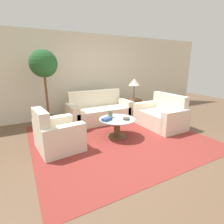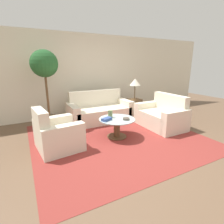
{
  "view_description": "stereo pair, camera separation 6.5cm",
  "coord_description": "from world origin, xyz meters",
  "px_view_note": "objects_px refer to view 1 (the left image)",
  "views": [
    {
      "loc": [
        -1.93,
        -2.69,
        1.68
      ],
      "look_at": [
        0.0,
        0.89,
        0.55
      ],
      "focal_mm": 28.0,
      "sensor_mm": 36.0,
      "label": 1
    },
    {
      "loc": [
        -1.87,
        -2.72,
        1.68
      ],
      "look_at": [
        0.0,
        0.89,
        0.55
      ],
      "focal_mm": 28.0,
      "sensor_mm": 36.0,
      "label": 2
    }
  ],
  "objects_px": {
    "potted_plant": "(44,70)",
    "vase": "(110,114)",
    "coffee_table": "(117,125)",
    "table_lamp": "(134,83)",
    "loveseat": "(162,116)",
    "sofa_main": "(99,111)",
    "armchair": "(56,136)",
    "bowl": "(126,119)",
    "book_stack": "(107,119)"
  },
  "relations": [
    {
      "from": "potted_plant",
      "to": "book_stack",
      "type": "bearing_deg",
      "value": -55.56
    },
    {
      "from": "sofa_main",
      "to": "bowl",
      "type": "bearing_deg",
      "value": -89.42
    },
    {
      "from": "sofa_main",
      "to": "book_stack",
      "type": "bearing_deg",
      "value": -106.46
    },
    {
      "from": "sofa_main",
      "to": "armchair",
      "type": "relative_size",
      "value": 1.98
    },
    {
      "from": "potted_plant",
      "to": "book_stack",
      "type": "xyz_separation_m",
      "value": [
        1.03,
        -1.5,
        -1.04
      ]
    },
    {
      "from": "armchair",
      "to": "loveseat",
      "type": "bearing_deg",
      "value": -95.84
    },
    {
      "from": "bowl",
      "to": "book_stack",
      "type": "height_order",
      "value": "book_stack"
    },
    {
      "from": "table_lamp",
      "to": "potted_plant",
      "type": "xyz_separation_m",
      "value": [
        -2.69,
        0.16,
        0.43
      ]
    },
    {
      "from": "potted_plant",
      "to": "vase",
      "type": "distance_m",
      "value": 2.04
    },
    {
      "from": "armchair",
      "to": "book_stack",
      "type": "bearing_deg",
      "value": -98.72
    },
    {
      "from": "sofa_main",
      "to": "vase",
      "type": "distance_m",
      "value": 1.23
    },
    {
      "from": "loveseat",
      "to": "vase",
      "type": "bearing_deg",
      "value": -93.96
    },
    {
      "from": "loveseat",
      "to": "armchair",
      "type": "bearing_deg",
      "value": -89.7
    },
    {
      "from": "loveseat",
      "to": "book_stack",
      "type": "relative_size",
      "value": 4.93
    },
    {
      "from": "sofa_main",
      "to": "vase",
      "type": "bearing_deg",
      "value": -100.72
    },
    {
      "from": "sofa_main",
      "to": "table_lamp",
      "type": "bearing_deg",
      "value": -0.85
    },
    {
      "from": "book_stack",
      "to": "sofa_main",
      "type": "bearing_deg",
      "value": 50.08
    },
    {
      "from": "armchair",
      "to": "table_lamp",
      "type": "distance_m",
      "value": 3.17
    },
    {
      "from": "armchair",
      "to": "table_lamp",
      "type": "bearing_deg",
      "value": -71.53
    },
    {
      "from": "book_stack",
      "to": "coffee_table",
      "type": "bearing_deg",
      "value": -21.42
    },
    {
      "from": "sofa_main",
      "to": "book_stack",
      "type": "height_order",
      "value": "sofa_main"
    },
    {
      "from": "table_lamp",
      "to": "vase",
      "type": "xyz_separation_m",
      "value": [
        -1.49,
        -1.16,
        -0.56
      ]
    },
    {
      "from": "sofa_main",
      "to": "book_stack",
      "type": "distance_m",
      "value": 1.42
    },
    {
      "from": "coffee_table",
      "to": "table_lamp",
      "type": "height_order",
      "value": "table_lamp"
    },
    {
      "from": "coffee_table",
      "to": "potted_plant",
      "type": "relative_size",
      "value": 0.41
    },
    {
      "from": "table_lamp",
      "to": "potted_plant",
      "type": "bearing_deg",
      "value": 176.54
    },
    {
      "from": "coffee_table",
      "to": "potted_plant",
      "type": "height_order",
      "value": "potted_plant"
    },
    {
      "from": "loveseat",
      "to": "bowl",
      "type": "height_order",
      "value": "loveseat"
    },
    {
      "from": "vase",
      "to": "table_lamp",
      "type": "bearing_deg",
      "value": 37.92
    },
    {
      "from": "potted_plant",
      "to": "vase",
      "type": "relative_size",
      "value": 12.1
    },
    {
      "from": "vase",
      "to": "book_stack",
      "type": "distance_m",
      "value": 0.25
    },
    {
      "from": "armchair",
      "to": "potted_plant",
      "type": "relative_size",
      "value": 0.47
    },
    {
      "from": "potted_plant",
      "to": "table_lamp",
      "type": "bearing_deg",
      "value": -3.46
    },
    {
      "from": "sofa_main",
      "to": "table_lamp",
      "type": "height_order",
      "value": "table_lamp"
    },
    {
      "from": "book_stack",
      "to": "armchair",
      "type": "bearing_deg",
      "value": 154.17
    },
    {
      "from": "armchair",
      "to": "potted_plant",
      "type": "distance_m",
      "value": 1.91
    },
    {
      "from": "armchair",
      "to": "coffee_table",
      "type": "distance_m",
      "value": 1.39
    },
    {
      "from": "table_lamp",
      "to": "vase",
      "type": "relative_size",
      "value": 3.97
    },
    {
      "from": "table_lamp",
      "to": "bowl",
      "type": "relative_size",
      "value": 4.39
    },
    {
      "from": "sofa_main",
      "to": "coffee_table",
      "type": "relative_size",
      "value": 2.23
    },
    {
      "from": "coffee_table",
      "to": "bowl",
      "type": "bearing_deg",
      "value": -49.22
    },
    {
      "from": "coffee_table",
      "to": "table_lamp",
      "type": "relative_size",
      "value": 1.26
    },
    {
      "from": "armchair",
      "to": "table_lamp",
      "type": "relative_size",
      "value": 1.42
    },
    {
      "from": "armchair",
      "to": "sofa_main",
      "type": "bearing_deg",
      "value": -55.62
    },
    {
      "from": "potted_plant",
      "to": "sofa_main",
      "type": "bearing_deg",
      "value": -5.76
    },
    {
      "from": "armchair",
      "to": "loveseat",
      "type": "height_order",
      "value": "loveseat"
    },
    {
      "from": "table_lamp",
      "to": "potted_plant",
      "type": "relative_size",
      "value": 0.33
    },
    {
      "from": "loveseat",
      "to": "table_lamp",
      "type": "height_order",
      "value": "table_lamp"
    },
    {
      "from": "book_stack",
      "to": "bowl",
      "type": "bearing_deg",
      "value": -44.44
    },
    {
      "from": "loveseat",
      "to": "sofa_main",
      "type": "bearing_deg",
      "value": -134.2
    }
  ]
}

